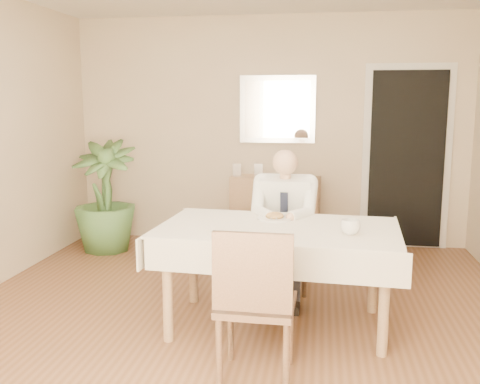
# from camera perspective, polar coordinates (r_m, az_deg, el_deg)

# --- Properties ---
(room) EXTENTS (5.00, 5.02, 2.60)m
(room) POSITION_cam_1_polar(r_m,az_deg,el_deg) (3.73, -0.82, 4.41)
(room) COLOR brown
(room) RESTS_ON ground
(window) EXTENTS (1.34, 0.04, 1.44)m
(window) POSITION_cam_1_polar(r_m,az_deg,el_deg) (1.36, -18.41, 1.02)
(window) COLOR beige
(window) RESTS_ON room
(doorway) EXTENTS (0.96, 0.07, 2.10)m
(doorway) POSITION_cam_1_polar(r_m,az_deg,el_deg) (6.23, 17.33, 3.32)
(doorway) COLOR beige
(doorway) RESTS_ON ground
(mirror) EXTENTS (0.86, 0.04, 0.76)m
(mirror) POSITION_cam_1_polar(r_m,az_deg,el_deg) (6.16, 4.00, 8.79)
(mirror) COLOR silver
(mirror) RESTS_ON room
(dining_table) EXTENTS (1.78, 1.13, 0.75)m
(dining_table) POSITION_cam_1_polar(r_m,az_deg,el_deg) (3.88, 4.04, -4.91)
(dining_table) COLOR #957651
(dining_table) RESTS_ON ground
(chair_far) EXTENTS (0.43, 0.43, 0.90)m
(chair_far) POSITION_cam_1_polar(r_m,az_deg,el_deg) (4.77, 4.90, -4.18)
(chair_far) COLOR #493020
(chair_far) RESTS_ON ground
(chair_near) EXTENTS (0.46, 0.46, 0.94)m
(chair_near) POSITION_cam_1_polar(r_m,az_deg,el_deg) (3.12, 1.60, -11.19)
(chair_near) COLOR #493020
(chair_near) RESTS_ON ground
(seated_man) EXTENTS (0.48, 0.72, 1.24)m
(seated_man) POSITION_cam_1_polar(r_m,az_deg,el_deg) (4.45, 4.68, -2.71)
(seated_man) COLOR white
(seated_man) RESTS_ON ground
(plate) EXTENTS (0.26, 0.26, 0.02)m
(plate) POSITION_cam_1_polar(r_m,az_deg,el_deg) (4.07, 3.70, -2.84)
(plate) COLOR white
(plate) RESTS_ON dining_table
(food) EXTENTS (0.14, 0.14, 0.06)m
(food) POSITION_cam_1_polar(r_m,az_deg,el_deg) (4.07, 3.71, -2.54)
(food) COLOR brown
(food) RESTS_ON dining_table
(knife) EXTENTS (0.01, 0.13, 0.01)m
(knife) POSITION_cam_1_polar(r_m,az_deg,el_deg) (4.01, 4.20, -2.80)
(knife) COLOR silver
(knife) RESTS_ON dining_table
(fork) EXTENTS (0.01, 0.13, 0.01)m
(fork) POSITION_cam_1_polar(r_m,az_deg,el_deg) (4.02, 3.06, -2.77)
(fork) COLOR silver
(fork) RESTS_ON dining_table
(coffee_mug) EXTENTS (0.15, 0.15, 0.10)m
(coffee_mug) POSITION_cam_1_polar(r_m,az_deg,el_deg) (3.69, 11.69, -3.67)
(coffee_mug) COLOR white
(coffee_mug) RESTS_ON dining_table
(sideboard) EXTENTS (1.02, 0.42, 0.80)m
(sideboard) POSITION_cam_1_polar(r_m,az_deg,el_deg) (6.13, 3.76, -2.04)
(sideboard) COLOR #957651
(sideboard) RESTS_ON ground
(photo_frame_left) EXTENTS (0.10, 0.02, 0.14)m
(photo_frame_left) POSITION_cam_1_polar(r_m,az_deg,el_deg) (6.11, -0.32, 2.40)
(photo_frame_left) COLOR silver
(photo_frame_left) RESTS_ON sideboard
(photo_frame_center) EXTENTS (0.10, 0.02, 0.14)m
(photo_frame_center) POSITION_cam_1_polar(r_m,az_deg,el_deg) (6.11, 1.99, 2.39)
(photo_frame_center) COLOR silver
(photo_frame_center) RESTS_ON sideboard
(photo_frame_right) EXTENTS (0.10, 0.02, 0.14)m
(photo_frame_right) POSITION_cam_1_polar(r_m,az_deg,el_deg) (6.10, 4.89, 2.35)
(photo_frame_right) COLOR silver
(photo_frame_right) RESTS_ON sideboard
(potted_palm) EXTENTS (0.72, 0.72, 1.23)m
(potted_palm) POSITION_cam_1_polar(r_m,az_deg,el_deg) (6.05, -14.21, -0.42)
(potted_palm) COLOR #345527
(potted_palm) RESTS_ON ground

